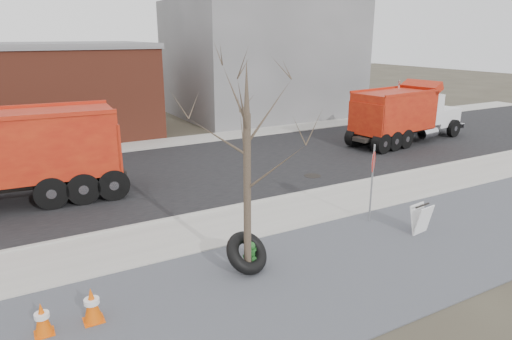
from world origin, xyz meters
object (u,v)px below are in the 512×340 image
fire_hydrant (251,256)px  dump_truck_red_a (405,112)px  truck_tire (247,253)px  dump_truck_red_b (3,153)px  sandwich_board (421,219)px  stop_sign (373,170)px

fire_hydrant → dump_truck_red_a: 16.36m
truck_tire → dump_truck_red_b: size_ratio=0.16×
sandwich_board → dump_truck_red_a: 12.49m
truck_tire → dump_truck_red_b: bearing=121.5°
truck_tire → sandwich_board: size_ratio=1.53×
sandwich_board → fire_hydrant: bearing=165.8°
fire_hydrant → truck_tire: bearing=-155.7°
dump_truck_red_b → dump_truck_red_a: bearing=-175.5°
dump_truck_red_a → dump_truck_red_b: size_ratio=0.94×
sandwich_board → dump_truck_red_b: size_ratio=0.10×
sandwich_board → dump_truck_red_a: bearing=38.2°
fire_hydrant → stop_sign: (4.68, 0.80, 1.39)m
fire_hydrant → dump_truck_red_b: size_ratio=0.09×
fire_hydrant → dump_truck_red_a: size_ratio=0.09×
fire_hydrant → truck_tire: (-0.15, -0.04, 0.16)m
stop_sign → sandwich_board: size_ratio=2.81×
stop_sign → sandwich_board: bearing=-80.5°
truck_tire → dump_truck_red_b: 9.61m
stop_sign → dump_truck_red_a: (9.35, 7.51, -0.09)m
fire_hydrant → truck_tire: truck_tire is taller
fire_hydrant → stop_sign: bearing=17.6°
sandwich_board → dump_truck_red_b: dump_truck_red_b is taller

